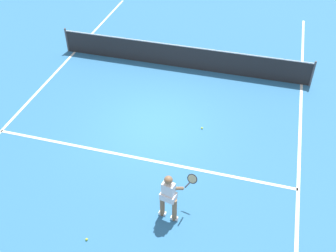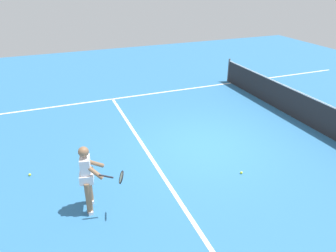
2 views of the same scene
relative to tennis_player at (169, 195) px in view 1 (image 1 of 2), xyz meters
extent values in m
plane|color=teal|center=(-1.55, 3.65, -0.85)|extent=(28.47, 28.47, 0.00)
cube|color=white|center=(-1.55, 1.90, -0.84)|extent=(9.76, 0.10, 0.01)
cube|color=white|center=(-6.43, 3.65, -0.84)|extent=(0.10, 19.90, 0.01)
cube|color=white|center=(3.33, 3.65, -0.84)|extent=(0.10, 19.90, 0.01)
cylinder|color=#4C4C51|center=(-6.73, 7.55, -0.30)|extent=(0.08, 0.08, 1.09)
cylinder|color=#4C4C51|center=(3.63, 7.55, -0.30)|extent=(0.08, 0.08, 1.09)
cube|color=#232326|center=(-1.55, 7.55, -0.36)|extent=(10.28, 0.02, 0.97)
cube|color=white|center=(-1.55, 7.55, 0.14)|extent=(10.28, 0.02, 0.04)
cylinder|color=#8C6647|center=(-0.19, 0.01, -0.46)|extent=(0.13, 0.13, 0.78)
cylinder|color=#8C6647|center=(0.16, -0.06, -0.46)|extent=(0.13, 0.13, 0.78)
cube|color=white|center=(-0.19, 0.01, -0.81)|extent=(0.20, 0.10, 0.08)
cube|color=white|center=(0.16, -0.06, -0.81)|extent=(0.20, 0.10, 0.08)
cube|color=white|center=(-0.01, -0.03, 0.19)|extent=(0.35, 0.26, 0.52)
cube|color=white|center=(-0.01, -0.03, -0.01)|extent=(0.45, 0.35, 0.20)
sphere|color=#8C6647|center=(-0.01, -0.03, 0.59)|extent=(0.22, 0.22, 0.22)
cylinder|color=#8C6647|center=(-0.13, 0.15, 0.21)|extent=(0.20, 0.49, 0.37)
cylinder|color=#8C6647|center=(0.16, 0.09, 0.21)|extent=(0.36, 0.44, 0.37)
cylinder|color=black|center=(0.40, 0.32, 0.17)|extent=(0.09, 0.30, 0.14)
torus|color=black|center=(0.46, 0.61, 0.11)|extent=(0.30, 0.17, 0.28)
cylinder|color=beige|center=(0.46, 0.61, 0.11)|extent=(0.25, 0.14, 0.23)
sphere|color=#D1E533|center=(-1.82, -1.29, -0.81)|extent=(0.07, 0.07, 0.07)
sphere|color=#D1E533|center=(0.10, 3.84, -0.81)|extent=(0.07, 0.07, 0.07)
camera|label=1|loc=(1.76, -6.47, 7.82)|focal=42.44mm
camera|label=2|loc=(5.81, -0.47, 3.91)|focal=33.96mm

